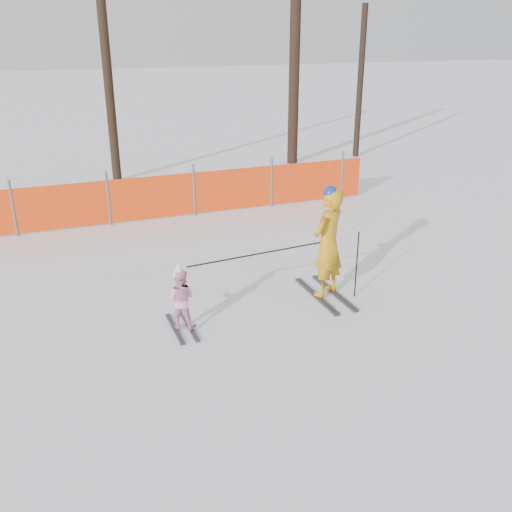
{
  "coord_description": "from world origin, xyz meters",
  "views": [
    {
      "loc": [
        -2.93,
        -6.96,
        4.22
      ],
      "look_at": [
        0.0,
        0.5,
        1.0
      ],
      "focal_mm": 40.0,
      "sensor_mm": 36.0,
      "label": 1
    }
  ],
  "objects": [
    {
      "name": "adult",
      "position": [
        1.35,
        0.72,
        0.96
      ],
      "size": [
        0.79,
        1.47,
        1.91
      ],
      "color": "black",
      "rests_on": "ground"
    },
    {
      "name": "ski_poles",
      "position": [
        0.65,
        0.58,
        0.85
      ],
      "size": [
        2.89,
        0.22,
        1.15
      ],
      "color": "black",
      "rests_on": "ground"
    },
    {
      "name": "tree_trunks",
      "position": [
        3.52,
        10.12,
        3.11
      ],
      "size": [
        8.6,
        0.67,
        6.88
      ],
      "color": "black",
      "rests_on": "ground"
    },
    {
      "name": "child",
      "position": [
        -1.2,
        0.5,
        0.5
      ],
      "size": [
        0.57,
        0.98,
        1.11
      ],
      "color": "black",
      "rests_on": "ground"
    },
    {
      "name": "safety_fence",
      "position": [
        -2.26,
        5.82,
        0.56
      ],
      "size": [
        14.55,
        0.06,
        1.25
      ],
      "color": "#595960",
      "rests_on": "ground"
    },
    {
      "name": "ground",
      "position": [
        0.0,
        0.0,
        0.0
      ],
      "size": [
        120.0,
        120.0,
        0.0
      ],
      "primitive_type": "plane",
      "color": "white",
      "rests_on": "ground"
    }
  ]
}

